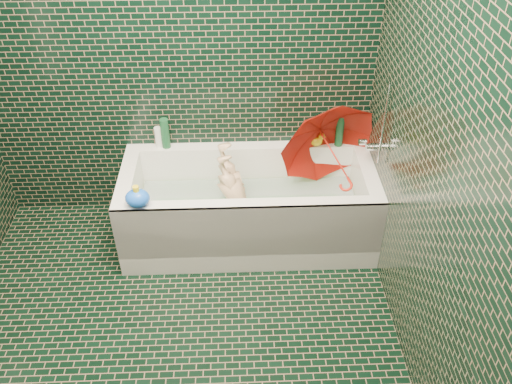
{
  "coord_description": "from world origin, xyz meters",
  "views": [
    {
      "loc": [
        0.39,
        -1.87,
        2.64
      ],
      "look_at": [
        0.49,
        0.82,
        0.54
      ],
      "focal_mm": 38.0,
      "sensor_mm": 36.0,
      "label": 1
    }
  ],
  "objects_px": {
    "child": "(238,200)",
    "rubber_duck": "(317,140)",
    "bath_toy": "(137,198)",
    "bathtub": "(249,213)",
    "umbrella": "(335,156)"
  },
  "relations": [
    {
      "from": "bathtub",
      "to": "bath_toy",
      "type": "distance_m",
      "value": 0.84
    },
    {
      "from": "child",
      "to": "rubber_duck",
      "type": "relative_size",
      "value": 6.65
    },
    {
      "from": "rubber_duck",
      "to": "bath_toy",
      "type": "bearing_deg",
      "value": -140.89
    },
    {
      "from": "bath_toy",
      "to": "umbrella",
      "type": "bearing_deg",
      "value": -2.15
    },
    {
      "from": "child",
      "to": "umbrella",
      "type": "xyz_separation_m",
      "value": [
        0.65,
        0.05,
        0.32
      ]
    },
    {
      "from": "umbrella",
      "to": "bath_toy",
      "type": "xyz_separation_m",
      "value": [
        -1.25,
        -0.38,
        -0.01
      ]
    },
    {
      "from": "bathtub",
      "to": "bath_toy",
      "type": "height_order",
      "value": "bath_toy"
    },
    {
      "from": "bath_toy",
      "to": "bathtub",
      "type": "bearing_deg",
      "value": 5.55
    },
    {
      "from": "bathtub",
      "to": "child",
      "type": "bearing_deg",
      "value": 161.01
    },
    {
      "from": "rubber_duck",
      "to": "bath_toy",
      "type": "distance_m",
      "value": 1.33
    },
    {
      "from": "bathtub",
      "to": "umbrella",
      "type": "distance_m",
      "value": 0.71
    },
    {
      "from": "umbrella",
      "to": "bath_toy",
      "type": "bearing_deg",
      "value": -176.8
    },
    {
      "from": "rubber_duck",
      "to": "bath_toy",
      "type": "height_order",
      "value": "bath_toy"
    },
    {
      "from": "rubber_duck",
      "to": "bathtub",
      "type": "bearing_deg",
      "value": -136.09
    },
    {
      "from": "bathtub",
      "to": "umbrella",
      "type": "bearing_deg",
      "value": 6.93
    }
  ]
}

